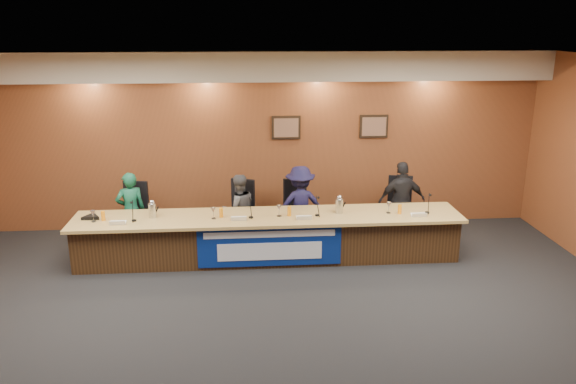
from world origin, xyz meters
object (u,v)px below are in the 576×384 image
speakerphone (91,217)px  office_chair_a (133,218)px  banner (270,246)px  panelist_d (402,201)px  office_chair_d (399,212)px  dais_body (269,238)px  panelist_c (300,205)px  office_chair_c (299,214)px  office_chair_b (239,216)px  panelist_b (239,210)px  panelist_a (131,210)px  carafe_left (152,211)px  carafe_right (339,206)px

speakerphone → office_chair_a: bearing=57.1°
banner → panelist_d: panelist_d is taller
office_chair_a → office_chair_d: (4.60, 0.00, 0.00)m
dais_body → panelist_c: bearing=49.0°
banner → panelist_c: panelist_c is taller
panelist_c → office_chair_a: bearing=-7.8°
banner → speakerphone: (-2.74, 0.44, 0.40)m
dais_body → office_chair_c: 0.96m
office_chair_b → panelist_d: bearing=18.8°
office_chair_c → office_chair_d: size_ratio=1.00×
panelist_b → office_chair_a: 1.80m
panelist_a → office_chair_b: (1.79, 0.10, -0.18)m
panelist_d → office_chair_a: size_ratio=2.92×
dais_body → banner: bearing=-90.0°
dais_body → panelist_c: (0.57, 0.66, 0.33)m
dais_body → office_chair_c: bearing=53.0°
banner → carafe_left: (-1.80, 0.41, 0.48)m
office_chair_a → carafe_left: bearing=-47.2°
carafe_left → panelist_b: bearing=26.4°
office_chair_a → speakerphone: speakerphone is taller
panelist_a → office_chair_c: (2.84, 0.10, -0.18)m
panelist_b → carafe_left: size_ratio=5.50×
panelist_b → carafe_right: 1.75m
panelist_a → office_chair_b: panelist_a is taller
carafe_left → office_chair_a: bearing=121.7°
dais_body → office_chair_a: 2.39m
dais_body → office_chair_c: (0.57, 0.76, 0.13)m
office_chair_a → carafe_left: size_ratio=2.13×
office_chair_a → office_chair_c: 2.84m
banner → panelist_b: size_ratio=1.78×
panelist_d → office_chair_a: panelist_d is taller
banner → office_chair_b: (-0.47, 1.17, 0.10)m
office_chair_b → carafe_left: carafe_left is taller
dais_body → carafe_left: carafe_left is taller
office_chair_c → office_chair_d: same height
dais_body → carafe_right: (1.13, -0.01, 0.52)m
panelist_a → panelist_b: bearing=160.0°
dais_body → panelist_c: panelist_c is taller
office_chair_c → office_chair_b: bearing=163.7°
panelist_d → carafe_right: 1.39m
panelist_a → carafe_right: bearing=148.9°
office_chair_d → carafe_left: 4.22m
dais_body → panelist_b: size_ratio=4.85×
panelist_c → office_chair_a: size_ratio=2.83×
panelist_a → office_chair_d: 4.60m
panelist_b → office_chair_d: panelist_b is taller
office_chair_d → office_chair_b: bearing=-167.3°
banner → carafe_right: (1.13, 0.41, 0.49)m
carafe_right → office_chair_a: bearing=167.3°
office_chair_a → speakerphone: 0.92m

